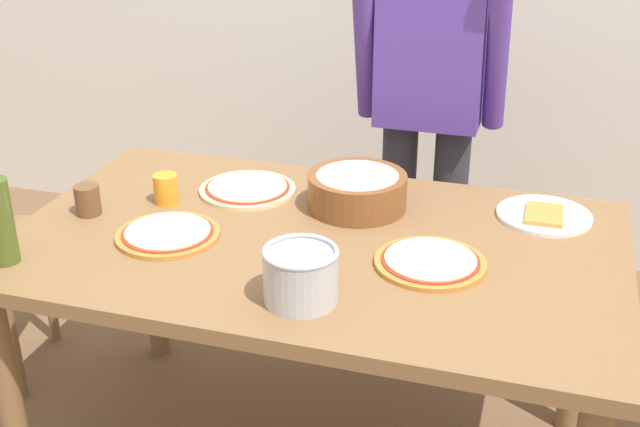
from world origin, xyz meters
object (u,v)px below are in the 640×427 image
object	(u,v)px
plate_with_slice	(544,215)
popcorn_bowl	(357,188)
pizza_raw_on_board	(248,189)
pizza_cooked_on_tray	(430,262)
steel_pot	(301,275)
cup_small_brown	(88,200)
cup_orange	(166,189)
person_cook	(429,97)
pizza_second_cooked	(168,234)
dining_table	(315,269)

from	to	relation	value
plate_with_slice	popcorn_bowl	bearing A→B (deg)	-170.70
pizza_raw_on_board	pizza_cooked_on_tray	xyz separation A→B (m)	(0.60, -0.29, 0.00)
steel_pot	cup_small_brown	xyz separation A→B (m)	(-0.71, 0.27, -0.02)
pizza_raw_on_board	cup_orange	world-z (taller)	cup_orange
steel_pot	cup_small_brown	distance (m)	0.76
person_cook	steel_pot	world-z (taller)	person_cook
cup_orange	pizza_second_cooked	bearing A→B (deg)	-62.72
pizza_cooked_on_tray	steel_pot	world-z (taller)	steel_pot
steel_pot	pizza_raw_on_board	bearing A→B (deg)	122.38
person_cook	steel_pot	distance (m)	1.07
pizza_second_cooked	plate_with_slice	bearing A→B (deg)	23.48
person_cook	cup_small_brown	xyz separation A→B (m)	(-0.81, -0.79, -0.14)
person_cook	cup_small_brown	size ratio (longest dim) A/B	19.06
pizza_second_cooked	plate_with_slice	xyz separation A→B (m)	(0.94, 0.41, -0.00)
pizza_raw_on_board	cup_orange	distance (m)	0.24
cup_small_brown	popcorn_bowl	bearing A→B (deg)	20.15
person_cook	pizza_cooked_on_tray	size ratio (longest dim) A/B	5.87
steel_pot	cup_orange	world-z (taller)	steel_pot
pizza_second_cooked	plate_with_slice	world-z (taller)	plate_with_slice
pizza_raw_on_board	cup_orange	bearing A→B (deg)	-144.49
person_cook	cup_orange	world-z (taller)	person_cook
cup_small_brown	pizza_cooked_on_tray	bearing A→B (deg)	-1.13
plate_with_slice	cup_orange	size ratio (longest dim) A/B	3.06
person_cook	cup_orange	bearing A→B (deg)	-134.06
pizza_raw_on_board	pizza_second_cooked	xyz separation A→B (m)	(-0.09, -0.34, 0.00)
cup_orange	cup_small_brown	world-z (taller)	same
plate_with_slice	popcorn_bowl	distance (m)	0.52
dining_table	pizza_second_cooked	distance (m)	0.40
pizza_second_cooked	cup_orange	world-z (taller)	cup_orange
pizza_raw_on_board	pizza_cooked_on_tray	size ratio (longest dim) A/B	1.03
pizza_raw_on_board	cup_orange	size ratio (longest dim) A/B	3.35
person_cook	pizza_second_cooked	xyz separation A→B (m)	(-0.53, -0.86, -0.17)
person_cook	cup_small_brown	bearing A→B (deg)	-135.57
pizza_raw_on_board	cup_small_brown	bearing A→B (deg)	-143.26
popcorn_bowl	steel_pot	world-z (taller)	steel_pot
steel_pot	popcorn_bowl	bearing A→B (deg)	90.58
pizza_second_cooked	popcorn_bowl	xyz separation A→B (m)	(0.43, 0.33, 0.05)
cup_orange	cup_small_brown	bearing A→B (deg)	-141.91
plate_with_slice	cup_orange	world-z (taller)	cup_orange
popcorn_bowl	cup_small_brown	world-z (taller)	popcorn_bowl
dining_table	pizza_second_cooked	bearing A→B (deg)	-164.46
popcorn_bowl	plate_with_slice	bearing A→B (deg)	9.30
cup_orange	steel_pot	bearing A→B (deg)	-36.85
popcorn_bowl	steel_pot	distance (m)	0.53
pizza_raw_on_board	popcorn_bowl	xyz separation A→B (m)	(0.34, -0.01, 0.05)
pizza_second_cooked	steel_pot	distance (m)	0.48
pizza_second_cooked	popcorn_bowl	world-z (taller)	popcorn_bowl
dining_table	plate_with_slice	world-z (taller)	plate_with_slice
pizza_cooked_on_tray	popcorn_bowl	size ratio (longest dim) A/B	0.99
pizza_second_cooked	cup_small_brown	world-z (taller)	cup_small_brown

